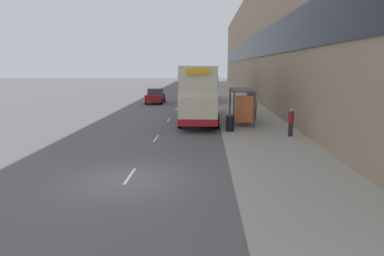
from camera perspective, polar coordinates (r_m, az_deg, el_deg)
The scene contains 21 objects.
ground_plane at distance 13.38m, azimuth -10.78°, elevation -8.57°, with size 220.00×220.00×0.00m, color #5B595B.
pavement at distance 51.12m, azimuth 6.28°, elevation 5.49°, with size 5.00×93.00×0.14m.
terrace_facade at distance 51.48m, azimuth 11.00°, elevation 13.57°, with size 3.10×93.00×14.81m.
lane_mark_0 at distance 13.85m, azimuth -10.30°, elevation -7.87°, with size 0.12×2.00×0.01m.
lane_mark_1 at distance 20.68m, azimuth -6.01°, elevation -1.71°, with size 0.12×2.00×0.01m.
lane_mark_2 at distance 27.69m, azimuth -3.89°, elevation 1.38°, with size 0.12×2.00×0.01m.
lane_mark_3 at distance 34.78m, azimuth -2.63°, elevation 3.21°, with size 0.12×2.00×0.01m.
lane_mark_4 at distance 41.89m, azimuth -1.79°, elevation 4.42°, with size 0.12×2.00×0.01m.
lane_mark_5 at distance 49.03m, azimuth -1.19°, elevation 5.28°, with size 0.12×2.00×0.01m.
lane_mark_6 at distance 56.17m, azimuth -0.75°, elevation 5.92°, with size 0.12×2.00×0.01m.
lane_mark_7 at distance 63.33m, azimuth -0.40°, elevation 6.41°, with size 0.12×2.00×0.01m.
bus_shelter at distance 25.05m, azimuth 8.74°, elevation 4.65°, with size 1.60×4.20×2.48m.
double_decker_bus_near at distance 26.96m, azimuth 1.24°, elevation 6.03°, with size 2.85×11.02×4.30m.
double_decker_bus_ahead at distance 41.89m, azimuth 1.36°, elevation 7.55°, with size 2.85×10.64×4.30m.
car_0 at distance 76.63m, azimuth 2.16°, elevation 7.75°, with size 2.03×4.58×1.84m.
car_1 at distance 40.21m, azimuth -6.12°, elevation 5.35°, with size 1.98×4.31×1.75m.
car_2 at distance 57.13m, azimuth 1.37°, elevation 6.87°, with size 1.91×4.41×1.81m.
car_3 at distance 65.84m, azimuth 1.49°, elevation 7.33°, with size 2.04×4.58×1.82m.
pedestrian_at_shelter at distance 27.51m, azimuth 10.43°, elevation 3.22°, with size 0.33×0.33×1.64m.
pedestrian_1 at distance 21.20m, azimuth 16.16°, elevation 0.96°, with size 0.33×0.33×1.68m.
litter_bin at distance 22.18m, azimuth 6.35°, elevation 0.84°, with size 0.55×0.55×1.05m.
Camera 1 is at (2.97, -12.33, 4.28)m, focal length 32.00 mm.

